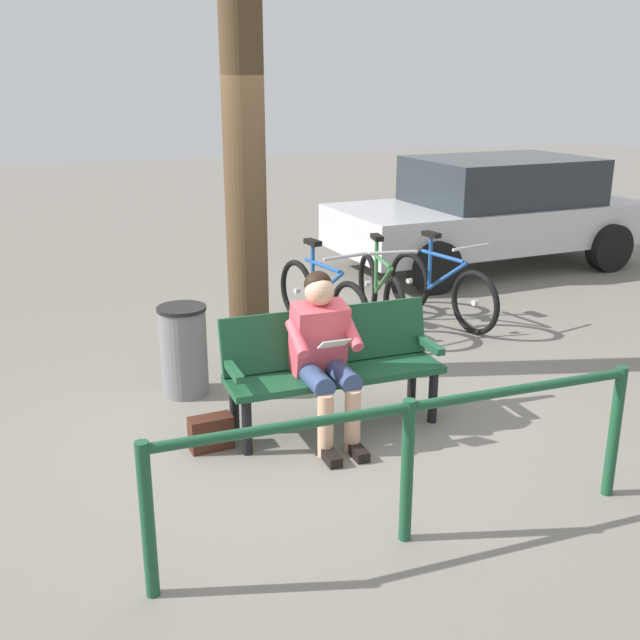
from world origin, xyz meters
name	(u,v)px	position (x,y,z in m)	size (l,w,h in m)	color
ground_plane	(301,432)	(0.00, 0.00, 0.00)	(40.00, 40.00, 0.00)	slate
bench	(331,360)	(-0.26, -0.06, 0.51)	(1.61, 0.51, 0.87)	#194C2D
person_reading	(324,349)	(-0.14, 0.10, 0.66)	(0.50, 0.77, 1.20)	#D84C59
handbag	(211,433)	(0.67, 0.00, 0.12)	(0.30, 0.14, 0.24)	#3F1E14
tree_trunk	(244,154)	(0.01, -1.21, 1.90)	(0.34, 0.34, 3.81)	#4C3823
litter_bin	(184,350)	(0.62, -1.04, 0.37)	(0.40, 0.40, 0.74)	slate
bicycle_green	(441,289)	(-2.31, -1.95, 0.36)	(0.52, 1.66, 0.94)	black
bicycle_orange	(380,293)	(-1.64, -2.02, 0.36)	(0.50, 1.66, 0.94)	black
bicycle_red	(322,299)	(-1.00, -2.04, 0.36)	(0.48, 1.67, 0.94)	black
railing_fence	(408,445)	(-0.06, 1.47, 0.58)	(2.87, 0.16, 0.85)	#194C2D
parked_car	(491,210)	(-4.23, -3.88, 0.77)	(4.26, 2.13, 1.47)	silver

